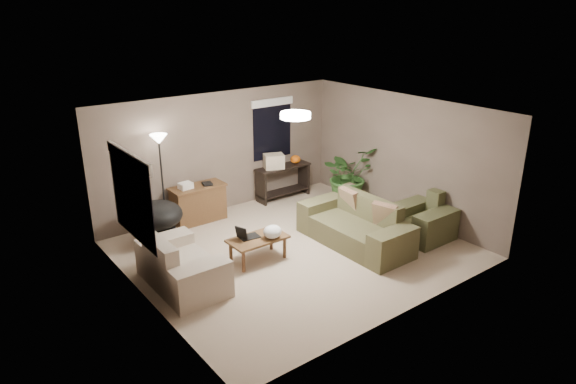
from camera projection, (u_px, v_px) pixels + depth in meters
room_shell at (295, 184)px, 8.76m from camera, size 5.50×5.50×5.50m
main_sofa at (356, 229)px, 9.34m from camera, size 0.95×2.20×0.85m
throw_pillows at (367, 207)px, 9.36m from camera, size 0.35×1.38×0.47m
loveseat at (181, 268)px, 7.95m from camera, size 0.90×1.60×0.85m
armchair at (422, 222)px, 9.62m from camera, size 0.95×1.00×0.85m
coffee_table at (258, 241)px, 8.71m from camera, size 1.00×0.55×0.42m
laptop at (246, 235)px, 8.65m from camera, size 0.40×0.27×0.24m
plastic_bag at (272, 232)px, 8.65m from camera, size 0.37×0.35×0.23m
desk at (198, 203)px, 10.29m from camera, size 1.10×0.50×0.75m
desk_papers at (190, 185)px, 10.04m from camera, size 0.70×0.29×0.12m
console_table at (283, 179)px, 11.50m from camera, size 1.30×0.40×0.75m
pumpkin at (295, 159)px, 11.56m from camera, size 0.28×0.28×0.19m
cardboard_box at (274, 161)px, 11.20m from camera, size 0.51×0.45×0.31m
papasan_chair at (158, 219)px, 9.32m from camera, size 0.97×0.97×0.80m
floor_lamp at (160, 151)px, 9.44m from camera, size 0.32×0.32×1.91m
ceiling_fixture at (295, 115)px, 8.34m from camera, size 0.50×0.50×0.10m
houseplant at (348, 181)px, 11.21m from camera, size 1.16×1.28×1.00m
cat_scratching_post at (349, 197)px, 11.08m from camera, size 0.32×0.32×0.50m
window_left at (130, 182)px, 7.25m from camera, size 0.05×1.56×1.33m
window_back at (272, 119)px, 11.15m from camera, size 1.06×0.05×1.33m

